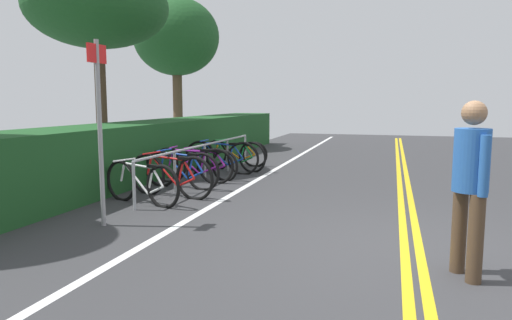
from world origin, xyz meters
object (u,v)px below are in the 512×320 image
bicycle_1 (171,176)px  bicycle_6 (235,156)px  bicycle_5 (221,157)px  bike_rack (205,153)px  bicycle_2 (181,170)px  bicycle_3 (192,165)px  bicycle_7 (235,154)px  bicycle_4 (206,164)px  pedestrian (470,178)px  tree_far_right (176,38)px  tree_mid (97,8)px  sign_post_near (99,117)px  bicycle_0 (141,183)px

bicycle_1 → bicycle_6: bicycle_1 is taller
bicycle_5 → bicycle_6: size_ratio=1.08×
bike_rack → bicycle_2: size_ratio=3.31×
bicycle_3 → bicycle_7: bearing=-0.1°
bicycle_1 → bicycle_6: (3.25, -0.06, -0.01)m
bicycle_5 → bicycle_6: 0.53m
bicycle_6 → bicycle_2: bearing=174.5°
bicycle_4 → bicycle_5: bearing=-4.6°
bike_rack → bicycle_7: 2.33m
bicycle_1 → pedestrian: 5.15m
bike_rack → bicycle_3: (-0.32, 0.14, -0.22)m
bicycle_4 → bicycle_7: bearing=1.4°
tree_far_right → bicycle_1: bearing=-155.0°
bike_rack → bicycle_3: bearing=156.4°
bike_rack → pedestrian: bearing=-133.9°
bicycle_6 → bicycle_3: bearing=171.9°
bicycle_6 → tree_mid: 4.74m
bicycle_5 → tree_far_right: size_ratio=0.35×
bicycle_1 → bicycle_5: (2.74, 0.09, 0.00)m
sign_post_near → tree_mid: size_ratio=0.51×
pedestrian → sign_post_near: size_ratio=0.68×
tree_far_right → tree_mid: bearing=-174.2°
bicycle_3 → bicycle_5: 1.36m
bike_rack → bicycle_7: bearing=3.3°
bicycle_7 → bicycle_2: bearing=-179.5°
bicycle_0 → bicycle_6: bicycle_6 is taller
bicycle_6 → bicycle_1: bearing=178.9°
bicycle_0 → bicycle_4: (2.61, -0.04, -0.02)m
bicycle_3 → bicycle_7: bicycle_3 is taller
bicycle_0 → bicycle_1: bicycle_1 is taller
pedestrian → tree_mid: 9.48m
sign_post_near → bicycle_1: bearing=0.3°
bicycle_2 → bicycle_6: bicycle_6 is taller
bicycle_2 → bicycle_5: size_ratio=0.92×
bicycle_7 → bike_rack: bearing=-176.7°
bicycle_4 → bicycle_7: bicycle_4 is taller
bicycle_6 → pedestrian: 7.32m
sign_post_near → bicycle_3: bearing=3.7°
bicycle_0 → bicycle_7: bearing=0.1°
bicycle_1 → bicycle_7: (4.01, 0.20, -0.05)m
bicycle_2 → pedestrian: bearing=-126.6°
bicycle_0 → tree_mid: 5.50m
bicycle_2 → bicycle_5: bicycle_5 is taller
bicycle_5 → bicycle_6: (0.51, -0.15, -0.01)m
pedestrian → tree_far_right: tree_far_right is taller
bicycle_1 → sign_post_near: 2.27m
bicycle_2 → bicycle_6: (2.46, -0.24, 0.00)m
bicycle_5 → bicycle_3: bearing=175.0°
bike_rack → bicycle_5: bearing=1.1°
tree_far_right → bike_rack: bearing=-149.6°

